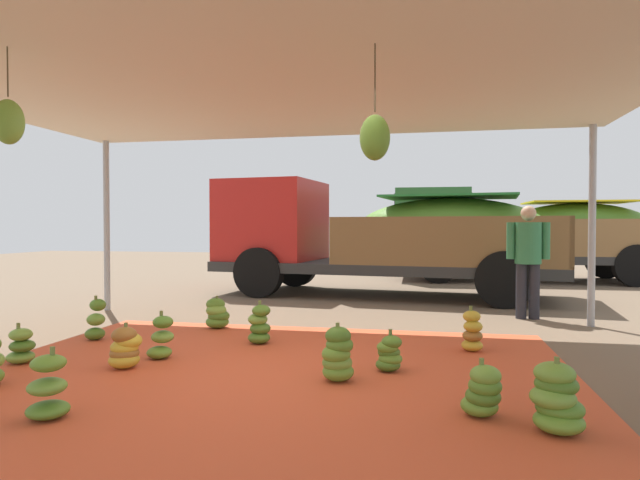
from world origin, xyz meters
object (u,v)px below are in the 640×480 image
at_px(worker_0, 528,253).
at_px(cargo_truck_far, 520,232).
at_px(banana_bunch_6, 557,399).
at_px(banana_bunch_5, 217,314).
at_px(banana_bunch_11, 96,321).
at_px(banana_bunch_12, 259,325).
at_px(banana_bunch_7, 125,348).
at_px(cargo_truck_main, 376,234).
at_px(banana_bunch_1, 338,355).
at_px(banana_bunch_9, 48,389).
at_px(banana_bunch_2, 161,339).
at_px(banana_bunch_8, 472,332).
at_px(banana_bunch_0, 21,347).
at_px(banana_bunch_4, 389,354).
at_px(banana_bunch_3, 483,392).

bearing_deg(worker_0, cargo_truck_far, 82.11).
bearing_deg(banana_bunch_6, banana_bunch_5, 140.05).
relative_size(banana_bunch_11, worker_0, 0.32).
xyz_separation_m(banana_bunch_5, banana_bunch_12, (0.88, -0.84, 0.02)).
bearing_deg(banana_bunch_7, worker_0, 41.01).
distance_m(banana_bunch_5, cargo_truck_main, 4.62).
xyz_separation_m(banana_bunch_1, banana_bunch_9, (-1.94, -1.36, -0.02)).
relative_size(banana_bunch_11, cargo_truck_main, 0.08).
relative_size(banana_bunch_2, banana_bunch_9, 0.97).
bearing_deg(banana_bunch_8, banana_bunch_12, -178.25).
bearing_deg(banana_bunch_8, banana_bunch_2, -163.36).
relative_size(banana_bunch_7, worker_0, 0.26).
bearing_deg(banana_bunch_7, cargo_truck_far, 62.10).
bearing_deg(cargo_truck_far, banana_bunch_6, -97.71).
bearing_deg(banana_bunch_0, cargo_truck_main, 64.21).
height_order(banana_bunch_1, banana_bunch_9, banana_bunch_1).
height_order(banana_bunch_4, banana_bunch_9, banana_bunch_9).
relative_size(banana_bunch_1, banana_bunch_11, 0.97).
relative_size(banana_bunch_5, worker_0, 0.26).
bearing_deg(cargo_truck_main, banana_bunch_8, -72.50).
xyz_separation_m(banana_bunch_6, cargo_truck_main, (-1.92, 7.25, 1.02)).
bearing_deg(banana_bunch_6, banana_bunch_0, 169.73).
height_order(banana_bunch_12, worker_0, worker_0).
height_order(banana_bunch_3, banana_bunch_9, banana_bunch_9).
bearing_deg(banana_bunch_11, cargo_truck_far, 54.19).
height_order(banana_bunch_12, cargo_truck_main, cargo_truck_main).
bearing_deg(banana_bunch_11, banana_bunch_3, -23.38).
xyz_separation_m(banana_bunch_3, banana_bunch_12, (-2.39, 2.11, 0.04)).
bearing_deg(worker_0, banana_bunch_2, -141.26).
bearing_deg(banana_bunch_2, banana_bunch_0, -159.88).
bearing_deg(banana_bunch_4, banana_bunch_3, -56.51).
relative_size(banana_bunch_5, banana_bunch_7, 1.00).
xyz_separation_m(banana_bunch_11, worker_0, (5.56, 2.73, 0.77)).
height_order(banana_bunch_1, banana_bunch_5, banana_bunch_1).
height_order(banana_bunch_0, banana_bunch_8, banana_bunch_8).
height_order(banana_bunch_4, cargo_truck_main, cargo_truck_main).
xyz_separation_m(banana_bunch_4, banana_bunch_6, (1.24, -1.35, 0.06)).
bearing_deg(cargo_truck_far, banana_bunch_12, -116.54).
height_order(banana_bunch_5, banana_bunch_6, banana_bunch_6).
xyz_separation_m(banana_bunch_5, cargo_truck_far, (5.23, 7.87, 1.06)).
xyz_separation_m(banana_bunch_1, cargo_truck_main, (-0.24, 6.34, 1.01)).
height_order(banana_bunch_9, cargo_truck_far, cargo_truck_far).
relative_size(banana_bunch_1, banana_bunch_7, 1.18).
bearing_deg(banana_bunch_8, banana_bunch_4, -130.21).
bearing_deg(banana_bunch_12, banana_bunch_6, -38.69).
xyz_separation_m(banana_bunch_5, banana_bunch_8, (3.36, -0.77, 0.02)).
distance_m(banana_bunch_1, banana_bunch_5, 3.04).
bearing_deg(banana_bunch_7, banana_bunch_6, -13.91).
bearing_deg(banana_bunch_3, cargo_truck_main, 101.55).
relative_size(banana_bunch_0, banana_bunch_12, 0.81).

